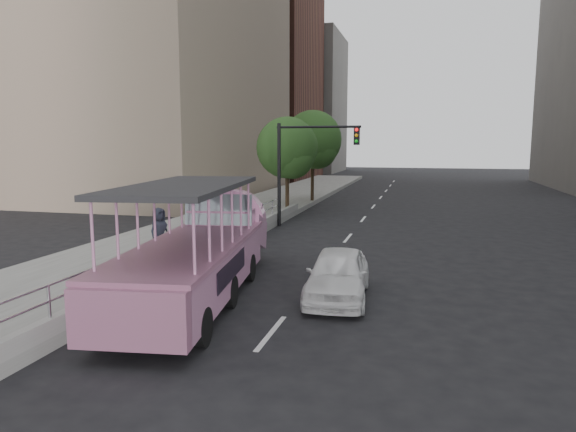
# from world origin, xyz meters

# --- Properties ---
(ground) EXTENTS (160.00, 160.00, 0.00)m
(ground) POSITION_xyz_m (0.00, 0.00, 0.00)
(ground) COLOR black
(sidewalk) EXTENTS (5.50, 80.00, 0.30)m
(sidewalk) POSITION_xyz_m (-5.75, 10.00, 0.15)
(sidewalk) COLOR #A4A49F
(sidewalk) RESTS_ON ground
(kerb_wall) EXTENTS (0.24, 30.00, 0.36)m
(kerb_wall) POSITION_xyz_m (-3.12, 2.00, 0.48)
(kerb_wall) COLOR #A9A9A4
(kerb_wall) RESTS_ON sidewalk
(guardrail) EXTENTS (0.07, 22.00, 0.71)m
(guardrail) POSITION_xyz_m (-3.12, 2.00, 1.14)
(guardrail) COLOR silver
(guardrail) RESTS_ON kerb_wall
(duck_boat) EXTENTS (3.64, 9.86, 3.20)m
(duck_boat) POSITION_xyz_m (-1.73, 0.41, 1.19)
(duck_boat) COLOR black
(duck_boat) RESTS_ON ground
(car) EXTENTS (1.88, 4.08, 1.36)m
(car) POSITION_xyz_m (2.02, 0.94, 0.68)
(car) COLOR white
(car) RESTS_ON ground
(pedestrian_far) EXTENTS (0.76, 0.94, 1.67)m
(pedestrian_far) POSITION_xyz_m (-4.77, 3.55, 1.13)
(pedestrian_far) COLOR #242835
(pedestrian_far) RESTS_ON sidewalk
(parking_sign) EXTENTS (0.13, 0.65, 2.92)m
(parking_sign) POSITION_xyz_m (-3.00, 3.75, 1.82)
(parking_sign) COLOR black
(parking_sign) RESTS_ON ground
(traffic_signal) EXTENTS (4.20, 0.32, 5.20)m
(traffic_signal) POSITION_xyz_m (-1.70, 12.50, 3.50)
(traffic_signal) COLOR black
(traffic_signal) RESTS_ON ground
(street_tree_near) EXTENTS (3.52, 3.52, 5.72)m
(street_tree_near) POSITION_xyz_m (-3.30, 15.93, 3.82)
(street_tree_near) COLOR #312316
(street_tree_near) RESTS_ON ground
(street_tree_far) EXTENTS (3.97, 3.97, 6.45)m
(street_tree_far) POSITION_xyz_m (-3.10, 21.93, 4.31)
(street_tree_far) COLOR #312316
(street_tree_far) RESTS_ON ground
(midrise_brick) EXTENTS (18.00, 16.00, 26.00)m
(midrise_brick) POSITION_xyz_m (-18.00, 48.00, 13.00)
(midrise_brick) COLOR brown
(midrise_brick) RESTS_ON ground
(midrise_stone_b) EXTENTS (16.00, 14.00, 20.00)m
(midrise_stone_b) POSITION_xyz_m (-16.00, 64.00, 10.00)
(midrise_stone_b) COLOR slate
(midrise_stone_b) RESTS_ON ground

